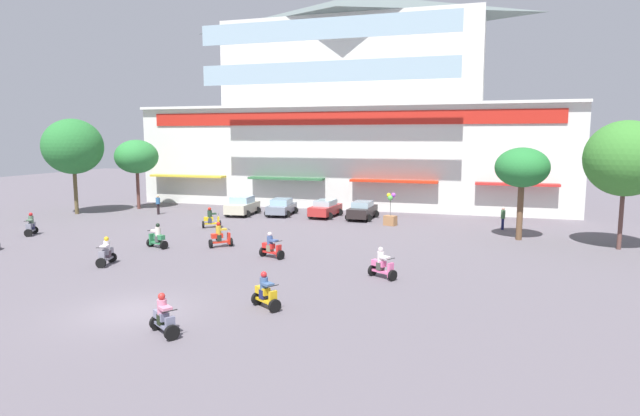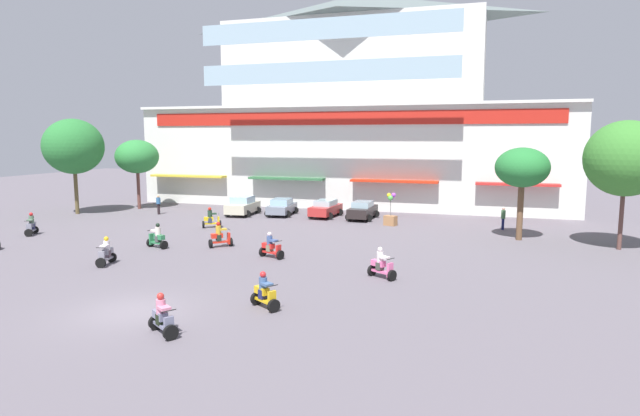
# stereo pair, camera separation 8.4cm
# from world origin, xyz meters

# --- Properties ---
(ground_plane) EXTENTS (128.00, 128.00, 0.00)m
(ground_plane) POSITION_xyz_m (0.00, 13.00, 0.00)
(ground_plane) COLOR #5F5860
(colonial_building) EXTENTS (41.07, 16.75, 20.53)m
(colonial_building) POSITION_xyz_m (-0.00, 36.12, 8.74)
(colonial_building) COLOR silver
(colonial_building) RESTS_ON ground
(plaza_tree_0) EXTENTS (3.84, 4.08, 6.40)m
(plaza_tree_0) POSITION_xyz_m (-17.95, 25.14, 4.84)
(plaza_tree_0) COLOR brown
(plaza_tree_0) RESTS_ON ground
(plaza_tree_1) EXTENTS (3.40, 3.46, 6.01)m
(plaza_tree_1) POSITION_xyz_m (15.05, 19.73, 4.68)
(plaza_tree_1) COLOR brown
(plaza_tree_1) RESTS_ON ground
(plaza_tree_2) EXTENTS (4.90, 5.17, 8.20)m
(plaza_tree_2) POSITION_xyz_m (-21.07, 20.73, 5.83)
(plaza_tree_2) COLOR brown
(plaza_tree_2) RESTS_ON ground
(plaza_tree_3) EXTENTS (4.58, 4.88, 7.65)m
(plaza_tree_3) POSITION_xyz_m (20.61, 18.36, 5.42)
(plaza_tree_3) COLOR brown
(plaza_tree_3) RESTS_ON ground
(parked_car_0) EXTENTS (2.56, 3.95, 1.62)m
(parked_car_0) POSITION_xyz_m (-6.98, 24.39, 0.81)
(parked_car_0) COLOR beige
(parked_car_0) RESTS_ON ground
(parked_car_1) EXTENTS (2.52, 3.95, 1.43)m
(parked_car_1) POSITION_xyz_m (-3.74, 25.28, 0.73)
(parked_car_1) COLOR slate
(parked_car_1) RESTS_ON ground
(parked_car_2) EXTENTS (2.43, 4.00, 1.45)m
(parked_car_2) POSITION_xyz_m (0.14, 25.40, 0.74)
(parked_car_2) COLOR #B02B2A
(parked_car_2) RESTS_ON ground
(parked_car_3) EXTENTS (2.31, 4.01, 1.47)m
(parked_car_3) POSITION_xyz_m (3.35, 25.22, 0.75)
(parked_car_3) COLOR black
(parked_car_3) RESTS_ON ground
(scooter_rider_0) EXTENTS (1.48, 1.18, 1.50)m
(scooter_rider_0) POSITION_xyz_m (8.30, 7.68, 0.62)
(scooter_rider_0) COLOR black
(scooter_rider_0) RESTS_ON ground
(scooter_rider_1) EXTENTS (1.44, 1.16, 1.53)m
(scooter_rider_1) POSITION_xyz_m (-6.41, 17.89, 0.62)
(scooter_rider_1) COLOR black
(scooter_rider_1) RESTS_ON ground
(scooter_rider_2) EXTENTS (1.06, 1.39, 1.56)m
(scooter_rider_2) POSITION_xyz_m (-16.67, 11.53, 0.64)
(scooter_rider_2) COLOR black
(scooter_rider_2) RESTS_ON ground
(scooter_rider_3) EXTENTS (1.42, 1.18, 1.47)m
(scooter_rider_3) POSITION_xyz_m (4.79, 1.86, 0.61)
(scooter_rider_3) COLOR black
(scooter_rider_3) RESTS_ON ground
(scooter_rider_5) EXTENTS (1.38, 1.33, 1.57)m
(scooter_rider_5) POSITION_xyz_m (-2.45, 11.83, 0.65)
(scooter_rider_5) COLOR black
(scooter_rider_5) RESTS_ON ground
(scooter_rider_6) EXTENTS (1.45, 1.21, 1.45)m
(scooter_rider_6) POSITION_xyz_m (2.58, -1.76, 0.59)
(scooter_rider_6) COLOR black
(scooter_rider_6) RESTS_ON ground
(scooter_rider_7) EXTENTS (0.86, 1.50, 1.50)m
(scooter_rider_7) POSITION_xyz_m (-6.01, 5.96, 0.62)
(scooter_rider_7) COLOR black
(scooter_rider_7) RESTS_ON ground
(scooter_rider_8) EXTENTS (1.56, 1.00, 1.46)m
(scooter_rider_8) POSITION_xyz_m (1.63, 10.06, 0.60)
(scooter_rider_8) COLOR black
(scooter_rider_8) RESTS_ON ground
(scooter_rider_9) EXTENTS (1.52, 0.95, 1.54)m
(scooter_rider_9) POSITION_xyz_m (-5.96, 10.45, 0.63)
(scooter_rider_9) COLOR black
(scooter_rider_9) RESTS_ON ground
(pedestrian_0) EXTENTS (0.51, 0.51, 1.66)m
(pedestrian_0) POSITION_xyz_m (-14.12, 22.59, 0.95)
(pedestrian_0) COLOR black
(pedestrian_0) RESTS_ON ground
(pedestrian_1) EXTENTS (0.43, 0.43, 1.63)m
(pedestrian_1) POSITION_xyz_m (14.14, 23.45, 0.94)
(pedestrian_1) COLOR #191D4F
(pedestrian_1) RESTS_ON ground
(balloon_vendor_cart) EXTENTS (1.05, 0.87, 2.51)m
(balloon_vendor_cart) POSITION_xyz_m (6.06, 22.84, 0.92)
(balloon_vendor_cart) COLOR #A27046
(balloon_vendor_cart) RESTS_ON ground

